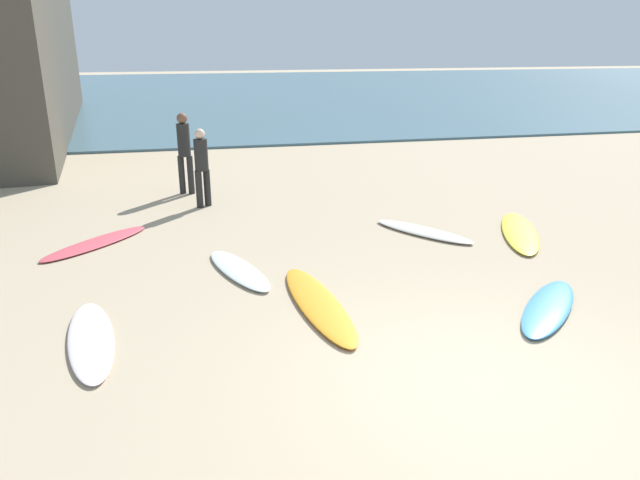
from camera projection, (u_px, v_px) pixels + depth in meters
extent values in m
plane|color=tan|center=(481.00, 387.00, 6.09)|extent=(120.00, 120.00, 0.00)
cube|color=#426675|center=(229.00, 92.00, 37.76)|extent=(120.00, 40.00, 0.08)
ellipsoid|color=silver|center=(239.00, 270.00, 9.04)|extent=(1.08, 1.99, 0.08)
ellipsoid|color=yellow|center=(520.00, 232.00, 10.77)|extent=(1.56, 2.53, 0.08)
ellipsoid|color=#4998DC|center=(549.00, 307.00, 7.78)|extent=(1.78, 1.84, 0.08)
ellipsoid|color=white|center=(91.00, 339.00, 6.97)|extent=(0.86, 2.19, 0.07)
ellipsoid|color=orange|center=(318.00, 303.00, 7.90)|extent=(0.78, 2.62, 0.08)
ellipsoid|color=#D84D5A|center=(96.00, 243.00, 10.24)|extent=(1.87, 1.93, 0.06)
ellipsoid|color=silver|center=(423.00, 231.00, 10.82)|extent=(1.59, 1.96, 0.08)
cylinder|color=black|center=(182.00, 175.00, 13.44)|extent=(0.14, 0.14, 0.87)
cylinder|color=black|center=(191.00, 175.00, 13.44)|extent=(0.14, 0.14, 0.87)
cylinder|color=black|center=(184.00, 140.00, 13.18)|extent=(0.33, 0.33, 0.72)
sphere|color=brown|center=(182.00, 118.00, 13.02)|extent=(0.23, 0.23, 0.23)
cylinder|color=black|center=(199.00, 189.00, 12.36)|extent=(0.14, 0.14, 0.78)
cylinder|color=black|center=(207.00, 188.00, 12.49)|extent=(0.14, 0.14, 0.78)
cylinder|color=black|center=(201.00, 155.00, 12.19)|extent=(0.38, 0.38, 0.65)
sphere|color=beige|center=(200.00, 134.00, 12.05)|extent=(0.21, 0.21, 0.21)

